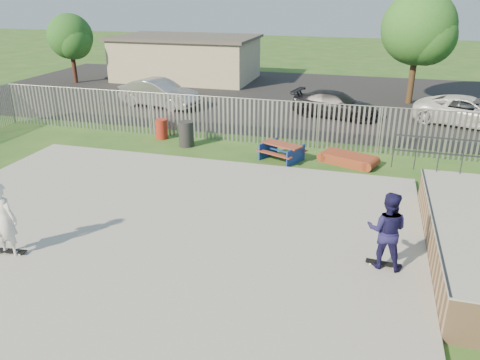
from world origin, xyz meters
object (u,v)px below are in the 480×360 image
(funbox, at_px, (348,159))
(tree_left, at_px, (70,37))
(tree_mid, at_px, (419,28))
(picnic_table, at_px, (282,152))
(trash_bin_grey, at_px, (186,134))
(car_silver, at_px, (159,93))
(trash_bin_red, at_px, (162,129))
(car_dark, at_px, (335,104))
(skater_white, at_px, (4,219))
(skater_navy, at_px, (387,230))
(car_white, at_px, (468,111))

(funbox, bearing_deg, tree_left, 170.22)
(tree_mid, bearing_deg, picnic_table, -114.52)
(trash_bin_grey, relative_size, tree_mid, 0.17)
(car_silver, relative_size, tree_left, 0.98)
(trash_bin_red, relative_size, trash_bin_grey, 0.82)
(trash_bin_red, distance_m, car_dark, 9.58)
(trash_bin_grey, height_order, car_dark, car_dark)
(skater_white, bearing_deg, tree_left, -56.83)
(car_silver, xyz_separation_m, skater_white, (3.39, -16.36, 0.32))
(car_silver, xyz_separation_m, tree_left, (-9.13, 5.23, 2.47))
(tree_left, bearing_deg, tree_mid, -0.79)
(car_silver, relative_size, skater_white, 2.45)
(car_dark, bearing_deg, picnic_table, -179.39)
(car_dark, xyz_separation_m, tree_mid, (4.02, 4.51, 3.67))
(car_silver, bearing_deg, picnic_table, -117.48)
(skater_navy, bearing_deg, car_dark, -74.95)
(trash_bin_grey, bearing_deg, car_silver, 123.52)
(funbox, height_order, car_silver, car_silver)
(skater_navy, distance_m, skater_white, 9.42)
(skater_white, bearing_deg, funbox, -126.56)
(funbox, relative_size, tree_left, 0.44)
(picnic_table, relative_size, trash_bin_grey, 1.83)
(trash_bin_red, distance_m, car_silver, 6.37)
(funbox, bearing_deg, picnic_table, -153.03)
(car_dark, height_order, skater_white, skater_white)
(picnic_table, height_order, skater_navy, skater_navy)
(tree_left, height_order, tree_mid, tree_mid)
(tree_mid, bearing_deg, tree_left, 179.21)
(tree_left, bearing_deg, trash_bin_grey, -41.06)
(skater_white, bearing_deg, car_white, -125.26)
(trash_bin_grey, height_order, tree_mid, tree_mid)
(picnic_table, height_order, car_dark, car_dark)
(skater_navy, bearing_deg, trash_bin_grey, -38.05)
(trash_bin_red, relative_size, car_white, 0.18)
(tree_left, xyz_separation_m, skater_white, (12.52, -21.59, -2.15))
(trash_bin_grey, relative_size, car_white, 0.22)
(trash_bin_red, bearing_deg, car_white, 24.03)
(funbox, relative_size, car_silver, 0.44)
(car_white, bearing_deg, trash_bin_red, 132.47)
(trash_bin_red, height_order, car_white, car_white)
(trash_bin_red, relative_size, skater_white, 0.46)
(funbox, height_order, trash_bin_grey, trash_bin_grey)
(trash_bin_grey, bearing_deg, car_white, 29.15)
(trash_bin_red, xyz_separation_m, tree_mid, (11.38, 10.64, 3.91))
(trash_bin_grey, relative_size, skater_white, 0.57)
(picnic_table, bearing_deg, skater_white, -95.73)
(skater_white, bearing_deg, picnic_table, -116.60)
(trash_bin_grey, distance_m, car_dark, 9.00)
(funbox, bearing_deg, car_white, 74.19)
(car_white, height_order, skater_navy, skater_navy)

